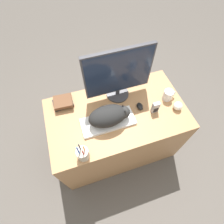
{
  "coord_description": "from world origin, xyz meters",
  "views": [
    {
      "loc": [
        -0.29,
        -0.39,
        2.01
      ],
      "look_at": [
        -0.05,
        0.33,
        0.79
      ],
      "focal_mm": 28.0,
      "sensor_mm": 36.0,
      "label": 1
    }
  ],
  "objects_px": {
    "keyboard": "(108,122)",
    "computer_mouse": "(140,106)",
    "phone": "(155,107)",
    "pen_cup": "(83,154)",
    "coffee_mug": "(168,95)",
    "monitor": "(118,74)",
    "book_stack": "(63,102)",
    "baseball": "(178,106)",
    "cat": "(110,116)"
  },
  "relations": [
    {
      "from": "keyboard",
      "to": "computer_mouse",
      "type": "relative_size",
      "value": 5.54
    },
    {
      "from": "computer_mouse",
      "to": "phone",
      "type": "xyz_separation_m",
      "value": [
        0.1,
        -0.07,
        0.04
      ]
    },
    {
      "from": "phone",
      "to": "computer_mouse",
      "type": "bearing_deg",
      "value": 145.17
    },
    {
      "from": "computer_mouse",
      "to": "pen_cup",
      "type": "height_order",
      "value": "pen_cup"
    },
    {
      "from": "phone",
      "to": "coffee_mug",
      "type": "bearing_deg",
      "value": 28.14
    },
    {
      "from": "coffee_mug",
      "to": "monitor",
      "type": "bearing_deg",
      "value": 156.21
    },
    {
      "from": "pen_cup",
      "to": "book_stack",
      "type": "bearing_deg",
      "value": 96.84
    },
    {
      "from": "pen_cup",
      "to": "phone",
      "type": "distance_m",
      "value": 0.7
    },
    {
      "from": "keyboard",
      "to": "computer_mouse",
      "type": "xyz_separation_m",
      "value": [
        0.31,
        0.05,
        0.01
      ]
    },
    {
      "from": "monitor",
      "to": "phone",
      "type": "relative_size",
      "value": 4.9
    },
    {
      "from": "coffee_mug",
      "to": "book_stack",
      "type": "relative_size",
      "value": 0.66
    },
    {
      "from": "keyboard",
      "to": "monitor",
      "type": "relative_size",
      "value": 0.78
    },
    {
      "from": "keyboard",
      "to": "book_stack",
      "type": "height_order",
      "value": "book_stack"
    },
    {
      "from": "monitor",
      "to": "computer_mouse",
      "type": "bearing_deg",
      "value": -55.46
    },
    {
      "from": "computer_mouse",
      "to": "book_stack",
      "type": "relative_size",
      "value": 0.46
    },
    {
      "from": "monitor",
      "to": "book_stack",
      "type": "height_order",
      "value": "monitor"
    },
    {
      "from": "baseball",
      "to": "pen_cup",
      "type": "bearing_deg",
      "value": -169.3
    },
    {
      "from": "coffee_mug",
      "to": "pen_cup",
      "type": "height_order",
      "value": "pen_cup"
    },
    {
      "from": "cat",
      "to": "coffee_mug",
      "type": "bearing_deg",
      "value": 7.23
    },
    {
      "from": "cat",
      "to": "baseball",
      "type": "relative_size",
      "value": 4.46
    },
    {
      "from": "keyboard",
      "to": "cat",
      "type": "distance_m",
      "value": 0.09
    },
    {
      "from": "computer_mouse",
      "to": "monitor",
      "type": "bearing_deg",
      "value": 124.54
    },
    {
      "from": "computer_mouse",
      "to": "coffee_mug",
      "type": "height_order",
      "value": "coffee_mug"
    },
    {
      "from": "keyboard",
      "to": "pen_cup",
      "type": "bearing_deg",
      "value": -139.73
    },
    {
      "from": "phone",
      "to": "book_stack",
      "type": "xyz_separation_m",
      "value": [
        -0.73,
        0.31,
        -0.02
      ]
    },
    {
      "from": "baseball",
      "to": "keyboard",
      "type": "bearing_deg",
      "value": 174.97
    },
    {
      "from": "computer_mouse",
      "to": "phone",
      "type": "relative_size",
      "value": 0.69
    },
    {
      "from": "coffee_mug",
      "to": "phone",
      "type": "relative_size",
      "value": 1.0
    },
    {
      "from": "cat",
      "to": "book_stack",
      "type": "xyz_separation_m",
      "value": [
        -0.33,
        0.29,
        -0.07
      ]
    },
    {
      "from": "coffee_mug",
      "to": "phone",
      "type": "xyz_separation_m",
      "value": [
        -0.17,
        -0.09,
        0.01
      ]
    },
    {
      "from": "keyboard",
      "to": "book_stack",
      "type": "relative_size",
      "value": 2.53
    },
    {
      "from": "keyboard",
      "to": "cat",
      "type": "bearing_deg",
      "value": 0.0
    },
    {
      "from": "monitor",
      "to": "computer_mouse",
      "type": "xyz_separation_m",
      "value": [
        0.14,
        -0.2,
        -0.25
      ]
    },
    {
      "from": "monitor",
      "to": "coffee_mug",
      "type": "relative_size",
      "value": 4.87
    },
    {
      "from": "cat",
      "to": "book_stack",
      "type": "bearing_deg",
      "value": 138.68
    },
    {
      "from": "keyboard",
      "to": "baseball",
      "type": "xyz_separation_m",
      "value": [
        0.61,
        -0.05,
        0.03
      ]
    },
    {
      "from": "computer_mouse",
      "to": "book_stack",
      "type": "distance_m",
      "value": 0.67
    },
    {
      "from": "monitor",
      "to": "keyboard",
      "type": "bearing_deg",
      "value": -124.15
    },
    {
      "from": "cat",
      "to": "phone",
      "type": "distance_m",
      "value": 0.4
    },
    {
      "from": "keyboard",
      "to": "baseball",
      "type": "distance_m",
      "value": 0.61
    },
    {
      "from": "computer_mouse",
      "to": "book_stack",
      "type": "xyz_separation_m",
      "value": [
        -0.63,
        0.24,
        0.01
      ]
    },
    {
      "from": "monitor",
      "to": "baseball",
      "type": "relative_size",
      "value": 7.45
    },
    {
      "from": "baseball",
      "to": "book_stack",
      "type": "relative_size",
      "value": 0.43
    },
    {
      "from": "pen_cup",
      "to": "monitor",
      "type": "bearing_deg",
      "value": 47.67
    },
    {
      "from": "cat",
      "to": "phone",
      "type": "bearing_deg",
      "value": -2.68
    },
    {
      "from": "computer_mouse",
      "to": "keyboard",
      "type": "bearing_deg",
      "value": -169.98
    },
    {
      "from": "coffee_mug",
      "to": "phone",
      "type": "height_order",
      "value": "phone"
    },
    {
      "from": "monitor",
      "to": "phone",
      "type": "bearing_deg",
      "value": -48.34
    },
    {
      "from": "cat",
      "to": "computer_mouse",
      "type": "bearing_deg",
      "value": 10.55
    },
    {
      "from": "keyboard",
      "to": "pen_cup",
      "type": "distance_m",
      "value": 0.34
    }
  ]
}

